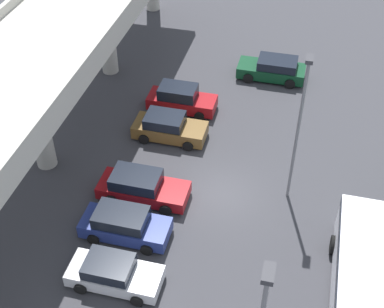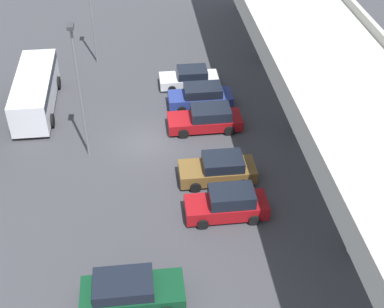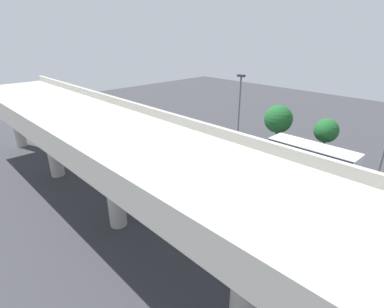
{
  "view_description": "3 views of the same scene",
  "coord_description": "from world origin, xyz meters",
  "px_view_note": "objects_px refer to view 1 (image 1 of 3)",
  "views": [
    {
      "loc": [
        -20.66,
        -3.48,
        20.98
      ],
      "look_at": [
        2.02,
        2.18,
        0.79
      ],
      "focal_mm": 50.0,
      "sensor_mm": 36.0,
      "label": 1
    },
    {
      "loc": [
        28.07,
        -0.08,
        20.62
      ],
      "look_at": [
        2.72,
        2.78,
        0.92
      ],
      "focal_mm": 50.0,
      "sensor_mm": 36.0,
      "label": 2
    },
    {
      "loc": [
        -15.91,
        18.79,
        12.45
      ],
      "look_at": [
        2.86,
        0.64,
        1.57
      ],
      "focal_mm": 28.0,
      "sensor_mm": 36.0,
      "label": 3
    }
  ],
  "objects_px": {
    "parked_car_3": "(169,127)",
    "parked_car_1": "(124,224)",
    "lamp_post_near_aisle": "(299,122)",
    "parked_car_2": "(141,187)",
    "parked_car_4": "(181,99)",
    "parked_car_0": "(113,273)",
    "shuttle_bus": "(363,279)",
    "parked_car_5": "(273,69)"
  },
  "relations": [
    {
      "from": "parked_car_3",
      "to": "parked_car_1",
      "type": "bearing_deg",
      "value": -89.88
    },
    {
      "from": "lamp_post_near_aisle",
      "to": "parked_car_2",
      "type": "bearing_deg",
      "value": 104.74
    },
    {
      "from": "parked_car_2",
      "to": "parked_car_4",
      "type": "height_order",
      "value": "parked_car_4"
    },
    {
      "from": "parked_car_0",
      "to": "parked_car_1",
      "type": "bearing_deg",
      "value": 99.34
    },
    {
      "from": "parked_car_2",
      "to": "lamp_post_near_aisle",
      "type": "relative_size",
      "value": 0.56
    },
    {
      "from": "parked_car_1",
      "to": "shuttle_bus",
      "type": "distance_m",
      "value": 11.6
    },
    {
      "from": "parked_car_1",
      "to": "lamp_post_near_aisle",
      "type": "bearing_deg",
      "value": 32.08
    },
    {
      "from": "parked_car_3",
      "to": "lamp_post_near_aisle",
      "type": "xyz_separation_m",
      "value": [
        -3.33,
        -7.74,
        4.3
      ]
    },
    {
      "from": "parked_car_2",
      "to": "shuttle_bus",
      "type": "distance_m",
      "value": 12.2
    },
    {
      "from": "parked_car_5",
      "to": "parked_car_1",
      "type": "bearing_deg",
      "value": 72.04
    },
    {
      "from": "parked_car_1",
      "to": "shuttle_bus",
      "type": "xyz_separation_m",
      "value": [
        -1.07,
        -11.53,
        0.74
      ]
    },
    {
      "from": "parked_car_2",
      "to": "shuttle_bus",
      "type": "bearing_deg",
      "value": -18.54
    },
    {
      "from": "parked_car_5",
      "to": "shuttle_bus",
      "type": "relative_size",
      "value": 0.58
    },
    {
      "from": "parked_car_0",
      "to": "parked_car_4",
      "type": "relative_size",
      "value": 0.98
    },
    {
      "from": "parked_car_2",
      "to": "parked_car_5",
      "type": "bearing_deg",
      "value": 68.58
    },
    {
      "from": "parked_car_1",
      "to": "parked_car_2",
      "type": "distance_m",
      "value": 2.8
    },
    {
      "from": "shuttle_bus",
      "to": "parked_car_2",
      "type": "bearing_deg",
      "value": 71.46
    },
    {
      "from": "parked_car_4",
      "to": "parked_car_1",
      "type": "bearing_deg",
      "value": -89.73
    },
    {
      "from": "parked_car_0",
      "to": "parked_car_3",
      "type": "xyz_separation_m",
      "value": [
        11.05,
        0.49,
        0.09
      ]
    },
    {
      "from": "parked_car_4",
      "to": "shuttle_bus",
      "type": "relative_size",
      "value": 0.55
    },
    {
      "from": "parked_car_4",
      "to": "lamp_post_near_aisle",
      "type": "xyz_separation_m",
      "value": [
        -6.38,
        -7.77,
        4.25
      ]
    },
    {
      "from": "parked_car_2",
      "to": "parked_car_4",
      "type": "xyz_separation_m",
      "value": [
        8.42,
        0.03,
        0.06
      ]
    },
    {
      "from": "parked_car_1",
      "to": "shuttle_bus",
      "type": "bearing_deg",
      "value": -5.31
    },
    {
      "from": "lamp_post_near_aisle",
      "to": "parked_car_3",
      "type": "bearing_deg",
      "value": 66.68
    },
    {
      "from": "parked_car_3",
      "to": "shuttle_bus",
      "type": "distance_m",
      "value": 14.81
    },
    {
      "from": "parked_car_2",
      "to": "parked_car_5",
      "type": "relative_size",
      "value": 1.03
    },
    {
      "from": "parked_car_0",
      "to": "parked_car_4",
      "type": "bearing_deg",
      "value": 92.14
    },
    {
      "from": "parked_car_5",
      "to": "shuttle_bus",
      "type": "distance_m",
      "value": 18.59
    },
    {
      "from": "parked_car_3",
      "to": "shuttle_bus",
      "type": "xyz_separation_m",
      "value": [
        -9.24,
        -11.54,
        0.74
      ]
    },
    {
      "from": "parked_car_3",
      "to": "parked_car_0",
      "type": "bearing_deg",
      "value": -87.46
    },
    {
      "from": "parked_car_1",
      "to": "parked_car_3",
      "type": "bearing_deg",
      "value": 90.12
    },
    {
      "from": "parked_car_3",
      "to": "shuttle_bus",
      "type": "height_order",
      "value": "shuttle_bus"
    },
    {
      "from": "shuttle_bus",
      "to": "parked_car_5",
      "type": "bearing_deg",
      "value": 19.48
    },
    {
      "from": "parked_car_5",
      "to": "shuttle_bus",
      "type": "xyz_separation_m",
      "value": [
        -17.51,
        -6.19,
        0.73
      ]
    },
    {
      "from": "parked_car_1",
      "to": "shuttle_bus",
      "type": "relative_size",
      "value": 0.55
    },
    {
      "from": "parked_car_0",
      "to": "lamp_post_near_aisle",
      "type": "xyz_separation_m",
      "value": [
        7.72,
        -7.25,
        4.39
      ]
    },
    {
      "from": "parked_car_2",
      "to": "shuttle_bus",
      "type": "height_order",
      "value": "shuttle_bus"
    },
    {
      "from": "lamp_post_near_aisle",
      "to": "shuttle_bus",
      "type": "bearing_deg",
      "value": -147.21
    },
    {
      "from": "parked_car_1",
      "to": "parked_car_0",
      "type": "bearing_deg",
      "value": -80.66
    },
    {
      "from": "parked_car_0",
      "to": "shuttle_bus",
      "type": "distance_m",
      "value": 11.23
    },
    {
      "from": "parked_car_0",
      "to": "parked_car_1",
      "type": "distance_m",
      "value": 2.92
    },
    {
      "from": "parked_car_0",
      "to": "parked_car_1",
      "type": "xyz_separation_m",
      "value": [
        2.88,
        0.47,
        0.09
      ]
    }
  ]
}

